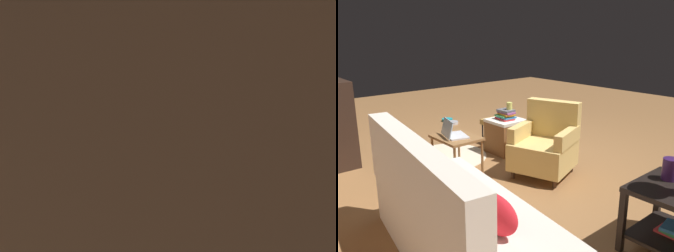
% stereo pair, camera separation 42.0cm
% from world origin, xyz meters
% --- Properties ---
extents(ground, '(12.00, 12.00, 0.00)m').
position_xyz_m(ground, '(0.00, 0.00, 0.00)').
color(ground, olive).
extents(couch, '(2.00, 1.12, 1.00)m').
position_xyz_m(couch, '(-1.20, 1.87, 0.33)').
color(couch, silver).
rests_on(couch, ground).
extents(armchair, '(0.85, 0.86, 0.87)m').
position_xyz_m(armchair, '(-0.49, 0.14, 0.36)').
color(armchair, tan).
rests_on(armchair, ground).
extents(laptop_desk, '(0.56, 0.44, 0.48)m').
position_xyz_m(laptop_desk, '(0.18, 0.96, 0.42)').
color(laptop_desk, olive).
rests_on(laptop_desk, ground).
extents(laptop, '(0.37, 0.32, 0.21)m').
position_xyz_m(laptop, '(0.20, 1.00, 0.53)').
color(laptop, silver).
rests_on(laptop, laptop_desk).
extents(wicker_hamper, '(0.45, 0.45, 0.48)m').
position_xyz_m(wicker_hamper, '(0.42, -0.02, 0.24)').
color(wicker_hamper, brown).
rests_on(wicker_hamper, ground).
extents(book_stack_hamper, '(0.27, 0.22, 0.14)m').
position_xyz_m(book_stack_hamper, '(0.42, -0.01, 0.55)').
color(book_stack_hamper, red).
rests_on(book_stack_hamper, wicker_hamper).
extents(yellow_mug, '(0.08, 0.08, 0.10)m').
position_xyz_m(yellow_mug, '(0.39, -0.06, 0.67)').
color(yellow_mug, '#D8D866').
rests_on(yellow_mug, book_stack_hamper).
extents(tv_remote, '(0.10, 0.17, 0.02)m').
position_xyz_m(tv_remote, '(0.52, -0.10, 0.49)').
color(tv_remote, '#262628').
rests_on(tv_remote, wicker_hamper).
extents(ottoman, '(0.40, 0.40, 0.36)m').
position_xyz_m(ottoman, '(0.85, -0.22, 0.31)').
color(ottoman, '#AD8442').
rests_on(ottoman, ground).
extents(circular_rug, '(1.12, 1.12, 0.01)m').
position_xyz_m(circular_rug, '(0.79, 0.76, 0.01)').
color(circular_rug, beige).
rests_on(circular_rug, ground).
extents(pet_bowl_steel, '(0.20, 0.20, 0.05)m').
position_xyz_m(pet_bowl_steel, '(2.22, -0.26, 0.03)').
color(pet_bowl_steel, silver).
rests_on(pet_bowl_steel, ground).
extents(pet_bowl_teal, '(0.20, 0.20, 0.05)m').
position_xyz_m(pet_bowl_teal, '(2.48, -0.30, 0.03)').
color(pet_bowl_teal, teal).
rests_on(pet_bowl_teal, ground).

